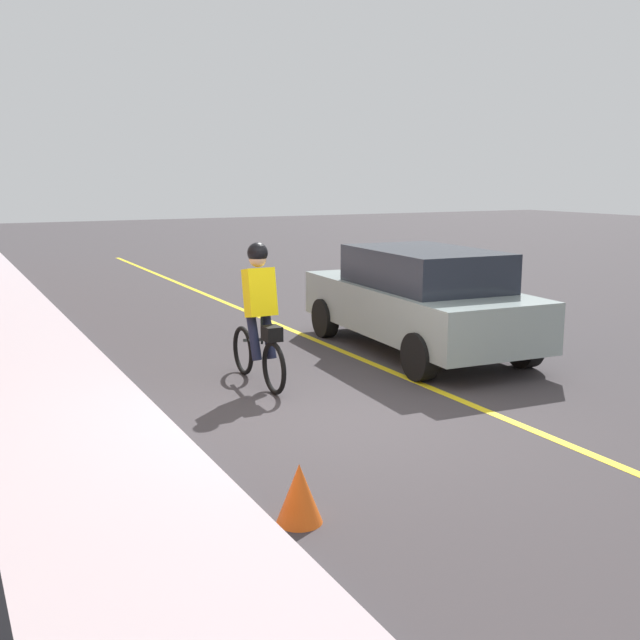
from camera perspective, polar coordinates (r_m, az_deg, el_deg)
ground_plane at (r=8.41m, az=1.30°, el=-7.34°), size 80.00×80.00×0.00m
lane_line_centre at (r=9.25m, az=10.06°, el=-5.78°), size 36.00×0.12×0.01m
sidewalk at (r=7.46m, az=-22.63°, el=-9.99°), size 40.00×3.20×0.15m
cyclist_lead at (r=9.45m, az=-4.63°, el=0.36°), size 1.71×0.36×1.83m
patrol_sedan at (r=11.39m, az=7.52°, el=1.66°), size 4.50×2.14×1.58m
traffic_cone_near at (r=5.89m, az=-1.58°, el=-13.04°), size 0.36×0.36×0.47m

